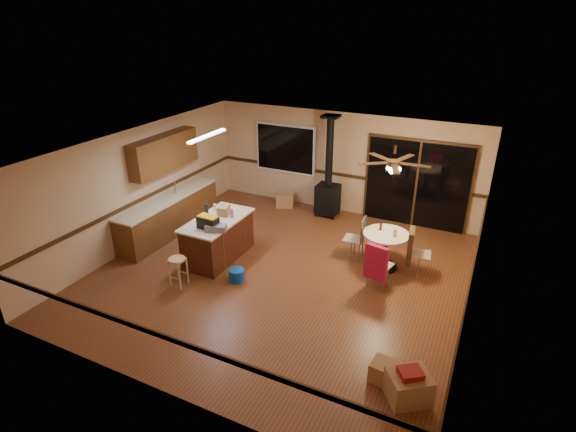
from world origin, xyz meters
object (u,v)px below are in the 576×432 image
Objects in this scene: box_under_window at (285,200)px; dining_table at (385,244)px; box_corner_b at (385,372)px; toolbox_grey at (216,228)px; blue_bucket at (237,275)px; wood_stove at (328,189)px; chair_left at (359,234)px; toolbox_black at (208,223)px; bar_stool at (178,272)px; chair_right at (412,246)px; chair_near at (377,262)px; box_corner_a at (408,387)px; kitchen_island at (218,238)px.

dining_table is at bearing -31.37° from box_under_window.
box_corner_b is (4.07, -5.07, -0.02)m from box_under_window.
toolbox_grey is 1.32× the size of blue_bucket.
wood_stove is 2.29m from chair_left.
toolbox_black reaches higher than box_under_window.
box_corner_b is (0.84, -3.09, -0.37)m from dining_table.
wood_stove is at bearing 70.62° from toolbox_black.
chair_right is at bearing 31.59° from bar_stool.
dining_table is (2.46, 1.76, 0.41)m from blue_bucket.
box_under_window is (-0.22, 3.55, -0.78)m from toolbox_grey.
dining_table is at bearing 94.05° from chair_near.
wood_stove is 6.12m from box_corner_a.
chair_left is at bearing 32.24° from toolbox_black.
chair_near is 1.01m from chair_right.
chair_right reaches higher than box_under_window.
toolbox_black is 0.82× the size of chair_left.
chair_left is (2.70, 1.24, 0.14)m from kitchen_island.
wood_stove reaches higher than toolbox_black.
chair_near is at bearing -56.33° from chair_left.
bar_stool is at bearing -94.16° from kitchen_island.
blue_bucket is (0.92, 0.61, -0.17)m from bar_stool.
chair_left is (2.62, 1.65, -0.43)m from toolbox_black.
chair_left is 0.94× the size of box_corner_a.
toolbox_black is 1.18m from blue_bucket.
chair_right reaches higher than blue_bucket.
toolbox_black is 0.60× the size of chair_near.
dining_table is 1.68× the size of box_corner_a.
toolbox_black is 0.72× the size of bar_stool.
chair_right is at bearing 95.80° from box_corner_b.
wood_stove is 3.15m from chair_right.
bar_stool is at bearing -138.33° from chair_left.
blue_bucket is 2.71m from chair_near.
box_under_window is (-0.02, 3.51, -0.83)m from toolbox_black.
blue_bucket is (0.83, -0.63, -0.33)m from kitchen_island.
box_corner_b is at bearing -74.89° from dining_table.
box_corner_a is (4.43, -5.24, 0.03)m from box_under_window.
box_under_window is (-3.75, 1.95, -0.41)m from chair_right.
chair_right is 3.17m from box_corner_b.
toolbox_grey reaches higher than chair_left.
toolbox_black is at bearing 163.74° from blue_bucket.
toolbox_grey is 0.57× the size of chair_right.
chair_right is (1.11, -0.08, 0.01)m from chair_left.
toolbox_black is 1.39× the size of blue_bucket.
box_corner_b is at bearing -51.23° from box_under_window.
bar_stool is (-0.37, -0.80, -0.67)m from toolbox_grey.
toolbox_grey is 2.97m from chair_left.
chair_left reaches higher than box_corner_b.
wood_stove is 5.98× the size of toolbox_black.
chair_right is at bearing -27.42° from box_under_window.
wood_stove is (1.30, 3.05, 0.28)m from kitchen_island.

